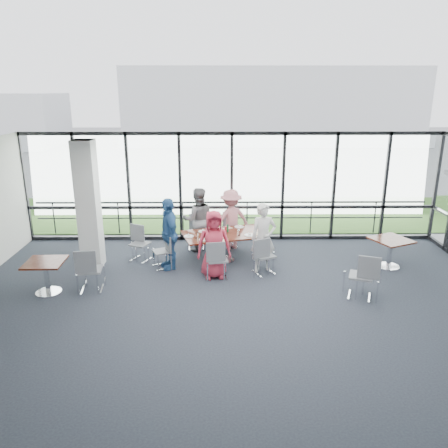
{
  "coord_description": "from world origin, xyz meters",
  "views": [
    {
      "loc": [
        -0.35,
        -7.47,
        4.35
      ],
      "look_at": [
        -0.24,
        3.0,
        1.1
      ],
      "focal_mm": 35.0,
      "sensor_mm": 36.0,
      "label": 1
    }
  ],
  "objects_px": {
    "chair_main_nl": "(217,259)",
    "chair_spare_lb": "(140,244)",
    "side_table_right": "(391,244)",
    "chair_main_fl": "(196,233)",
    "chair_main_nr": "(264,256)",
    "chair_spare_la": "(90,270)",
    "diner_near_left": "(214,244)",
    "main_table": "(224,237)",
    "side_table_left": "(45,267)",
    "chair_main_fr": "(227,230)",
    "diner_near_right": "(263,238)",
    "structural_column": "(88,205)",
    "diner_far_right": "(231,219)",
    "diner_end": "(169,233)",
    "diner_far_left": "(198,220)",
    "chair_spare_r": "(361,276)",
    "chair_main_end": "(162,251)"
  },
  "relations": [
    {
      "from": "chair_main_fl",
      "to": "chair_main_end",
      "type": "height_order",
      "value": "chair_main_fl"
    },
    {
      "from": "chair_main_fl",
      "to": "diner_near_right",
      "type": "bearing_deg",
      "value": 133.25
    },
    {
      "from": "side_table_right",
      "to": "diner_near_right",
      "type": "xyz_separation_m",
      "value": [
        -3.23,
        -0.2,
        0.23
      ]
    },
    {
      "from": "diner_near_left",
      "to": "chair_main_nl",
      "type": "height_order",
      "value": "diner_near_left"
    },
    {
      "from": "side_table_right",
      "to": "chair_main_end",
      "type": "height_order",
      "value": "chair_main_end"
    },
    {
      "from": "side_table_right",
      "to": "diner_near_left",
      "type": "relative_size",
      "value": 0.69
    },
    {
      "from": "diner_near_right",
      "to": "chair_main_end",
      "type": "bearing_deg",
      "value": 165.89
    },
    {
      "from": "side_table_right",
      "to": "main_table",
      "type": "bearing_deg",
      "value": 173.22
    },
    {
      "from": "main_table",
      "to": "chair_spare_r",
      "type": "height_order",
      "value": "chair_spare_r"
    },
    {
      "from": "chair_main_fr",
      "to": "chair_spare_la",
      "type": "bearing_deg",
      "value": 20.93
    },
    {
      "from": "diner_near_right",
      "to": "diner_far_right",
      "type": "distance_m",
      "value": 1.8
    },
    {
      "from": "chair_spare_r",
      "to": "chair_main_nl",
      "type": "bearing_deg",
      "value": -177.88
    },
    {
      "from": "diner_far_right",
      "to": "chair_main_fl",
      "type": "relative_size",
      "value": 1.82
    },
    {
      "from": "side_table_right",
      "to": "chair_main_fl",
      "type": "relative_size",
      "value": 1.22
    },
    {
      "from": "diner_end",
      "to": "chair_main_end",
      "type": "bearing_deg",
      "value": -112.24
    },
    {
      "from": "diner_near_right",
      "to": "chair_main_end",
      "type": "xyz_separation_m",
      "value": [
        -2.53,
        0.24,
        -0.43
      ]
    },
    {
      "from": "chair_main_nr",
      "to": "side_table_left",
      "type": "bearing_deg",
      "value": 168.55
    },
    {
      "from": "chair_main_nl",
      "to": "chair_spare_lb",
      "type": "height_order",
      "value": "chair_main_nl"
    },
    {
      "from": "chair_main_fl",
      "to": "side_table_right",
      "type": "bearing_deg",
      "value": 160.28
    },
    {
      "from": "diner_near_right",
      "to": "diner_far_right",
      "type": "bearing_deg",
      "value": 106.05
    },
    {
      "from": "main_table",
      "to": "diner_near_right",
      "type": "distance_m",
      "value": 1.21
    },
    {
      "from": "side_table_left",
      "to": "diner_end",
      "type": "height_order",
      "value": "diner_end"
    },
    {
      "from": "diner_far_left",
      "to": "chair_main_nl",
      "type": "height_order",
      "value": "diner_far_left"
    },
    {
      "from": "side_table_left",
      "to": "chair_spare_la",
      "type": "relative_size",
      "value": 0.84
    },
    {
      "from": "chair_main_end",
      "to": "diner_far_left",
      "type": "bearing_deg",
      "value": 120.01
    },
    {
      "from": "side_table_right",
      "to": "chair_spare_la",
      "type": "xyz_separation_m",
      "value": [
        -7.18,
        -1.27,
        -0.14
      ]
    },
    {
      "from": "chair_main_end",
      "to": "chair_spare_lb",
      "type": "height_order",
      "value": "chair_spare_lb"
    },
    {
      "from": "structural_column",
      "to": "chair_spare_la",
      "type": "relative_size",
      "value": 3.22
    },
    {
      "from": "structural_column",
      "to": "chair_main_end",
      "type": "xyz_separation_m",
      "value": [
        1.79,
        -0.16,
        -1.17
      ]
    },
    {
      "from": "main_table",
      "to": "diner_near_right",
      "type": "xyz_separation_m",
      "value": [
        0.96,
        -0.7,
        0.22
      ]
    },
    {
      "from": "structural_column",
      "to": "chair_main_fr",
      "type": "height_order",
      "value": "structural_column"
    },
    {
      "from": "diner_end",
      "to": "main_table",
      "type": "bearing_deg",
      "value": 88.14
    },
    {
      "from": "chair_main_fl",
      "to": "chair_main_nr",
      "type": "bearing_deg",
      "value": 130.75
    },
    {
      "from": "side_table_right",
      "to": "chair_main_fl",
      "type": "bearing_deg",
      "value": 164.0
    },
    {
      "from": "chair_spare_lb",
      "to": "chair_spare_r",
      "type": "bearing_deg",
      "value": -178.51
    },
    {
      "from": "side_table_right",
      "to": "diner_near_left",
      "type": "height_order",
      "value": "diner_near_left"
    },
    {
      "from": "side_table_left",
      "to": "chair_main_nr",
      "type": "xyz_separation_m",
      "value": [
        4.91,
        1.03,
        -0.16
      ]
    },
    {
      "from": "diner_far_right",
      "to": "chair_spare_la",
      "type": "distance_m",
      "value": 4.2
    },
    {
      "from": "main_table",
      "to": "side_table_right",
      "type": "distance_m",
      "value": 4.22
    },
    {
      "from": "structural_column",
      "to": "side_table_left",
      "type": "relative_size",
      "value": 3.85
    },
    {
      "from": "chair_main_nr",
      "to": "chair_spare_la",
      "type": "distance_m",
      "value": 4.07
    },
    {
      "from": "diner_end",
      "to": "structural_column",
      "type": "bearing_deg",
      "value": -115.28
    },
    {
      "from": "diner_far_left",
      "to": "diner_far_right",
      "type": "height_order",
      "value": "diner_far_left"
    },
    {
      "from": "main_table",
      "to": "chair_main_fr",
      "type": "relative_size",
      "value": 2.45
    },
    {
      "from": "main_table",
      "to": "side_table_right",
      "type": "xyz_separation_m",
      "value": [
        4.19,
        -0.5,
        -0.01
      ]
    },
    {
      "from": "diner_far_right",
      "to": "diner_end",
      "type": "xyz_separation_m",
      "value": [
        -1.58,
        -1.4,
        0.06
      ]
    },
    {
      "from": "diner_far_left",
      "to": "diner_far_right",
      "type": "distance_m",
      "value": 0.93
    },
    {
      "from": "chair_spare_la",
      "to": "main_table",
      "type": "bearing_deg",
      "value": 23.54
    },
    {
      "from": "diner_near_right",
      "to": "structural_column",
      "type": "bearing_deg",
      "value": 166.01
    },
    {
      "from": "side_table_left",
      "to": "chair_main_fr",
      "type": "xyz_separation_m",
      "value": [
        4.04,
        3.01,
        -0.15
      ]
    }
  ]
}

